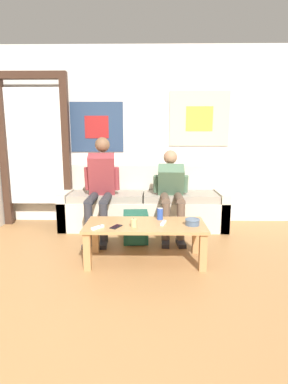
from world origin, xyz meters
TOP-DOWN VIEW (x-y plane):
  - ground_plane at (0.00, 0.00)m, footprint 18.00×18.00m
  - wall_back at (0.00, 2.98)m, footprint 10.00×0.07m
  - door_frame at (-1.32, 2.76)m, footprint 1.00×0.10m
  - couch at (0.23, 2.65)m, footprint 2.30×0.66m
  - coffee_table at (0.26, 1.43)m, footprint 1.23×0.56m
  - person_seated_adult at (-0.33, 2.32)m, footprint 0.47×0.94m
  - person_seated_teen at (0.60, 2.32)m, footprint 0.47×0.93m
  - backpack at (0.14, 1.99)m, footprint 0.31×0.33m
  - ceramic_bowl at (0.74, 1.39)m, footprint 0.15×0.15m
  - pillar_candle at (0.15, 1.32)m, footprint 0.06×0.06m
  - drink_can_blue at (0.42, 1.59)m, footprint 0.07×0.07m
  - game_controller_near_left at (0.45, 1.42)m, footprint 0.07×0.15m
  - game_controller_near_right at (-0.20, 1.26)m, footprint 0.12×0.13m
  - cell_phone at (-0.02, 1.30)m, footprint 0.12×0.15m

SIDE VIEW (x-z plane):
  - ground_plane at x=0.00m, z-range 0.00..0.00m
  - backpack at x=0.14m, z-range -0.01..0.37m
  - couch at x=0.23m, z-range -0.13..0.73m
  - coffee_table at x=0.26m, z-range 0.13..0.54m
  - cell_phone at x=-0.02m, z-range 0.40..0.41m
  - game_controller_near_left at x=0.45m, z-range 0.40..0.43m
  - game_controller_near_right at x=-0.20m, z-range 0.40..0.43m
  - ceramic_bowl at x=0.74m, z-range 0.41..0.47m
  - pillar_candle at x=0.15m, z-range 0.40..0.49m
  - drink_can_blue at x=0.42m, z-range 0.40..0.53m
  - person_seated_teen at x=0.60m, z-range 0.06..1.15m
  - person_seated_adult at x=-0.33m, z-range 0.05..1.32m
  - door_frame at x=-1.32m, z-range 0.12..2.27m
  - wall_back at x=0.00m, z-range 0.00..2.55m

